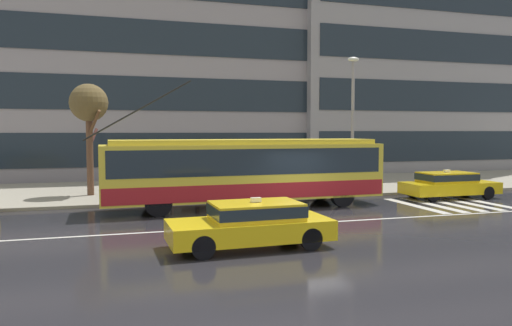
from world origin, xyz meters
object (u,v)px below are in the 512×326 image
object	(u,v)px
pedestrian_walking_past	(198,163)
taxi_oncoming_near	(252,222)
trolleybus	(246,170)
taxi_ahead_of_bus	(449,184)
street_tree_bare	(89,106)
bus_shelter	(207,156)
pedestrian_approaching_curb	(273,160)
pedestrian_at_shelter	(248,164)
street_lamp	(353,113)

from	to	relation	value
pedestrian_walking_past	taxi_oncoming_near	bearing A→B (deg)	-91.30
trolleybus	taxi_ahead_of_bus	xyz separation A→B (m)	(10.13, -0.06, -0.89)
taxi_oncoming_near	street_tree_bare	xyz separation A→B (m)	(-4.84, 11.74, 3.73)
taxi_oncoming_near	pedestrian_walking_past	bearing A→B (deg)	88.70
taxi_ahead_of_bus	street_tree_bare	bearing A→B (deg)	163.33
street_tree_bare	bus_shelter	bearing A→B (deg)	-16.27
street_tree_bare	pedestrian_approaching_curb	bearing A→B (deg)	-8.26
trolleybus	pedestrian_walking_past	size ratio (longest dim) A/B	6.17
taxi_oncoming_near	pedestrian_at_shelter	world-z (taller)	pedestrian_at_shelter
taxi_oncoming_near	street_lamp	bearing A→B (deg)	49.52
pedestrian_approaching_curb	pedestrian_walking_past	size ratio (longest dim) A/B	1.01
street_tree_bare	street_lamp	bearing A→B (deg)	-10.80
street_lamp	street_tree_bare	xyz separation A→B (m)	(-12.78, 2.44, 0.27)
pedestrian_at_shelter	taxi_ahead_of_bus	bearing A→B (deg)	-12.90
trolleybus	bus_shelter	distance (m)	3.54
taxi_oncoming_near	bus_shelter	size ratio (longest dim) A/B	1.20
bus_shelter	pedestrian_approaching_curb	size ratio (longest dim) A/B	1.88
taxi_ahead_of_bus	bus_shelter	distance (m)	11.78
bus_shelter	pedestrian_walking_past	xyz separation A→B (m)	(-0.34, 0.47, -0.35)
taxi_ahead_of_bus	street_tree_bare	distance (m)	17.75
pedestrian_approaching_curb	street_tree_bare	distance (m)	9.41
pedestrian_walking_past	pedestrian_approaching_curb	bearing A→B (deg)	-2.72
trolleybus	pedestrian_walking_past	world-z (taller)	trolleybus
trolleybus	street_tree_bare	xyz separation A→B (m)	(-6.50, 4.92, 2.84)
taxi_ahead_of_bus	bus_shelter	xyz separation A→B (m)	(-11.20, 3.39, 1.35)
pedestrian_approaching_curb	street_tree_bare	size ratio (longest dim) A/B	0.38
taxi_ahead_of_bus	pedestrian_walking_past	bearing A→B (deg)	161.50
taxi_ahead_of_bus	pedestrian_at_shelter	bearing A→B (deg)	167.10
trolleybus	taxi_oncoming_near	distance (m)	7.07
trolleybus	pedestrian_at_shelter	xyz separation A→B (m)	(0.67, 2.11, 0.12)
taxi_oncoming_near	street_tree_bare	world-z (taller)	street_tree_bare
street_lamp	pedestrian_at_shelter	bearing A→B (deg)	-176.20
taxi_oncoming_near	bus_shelter	distance (m)	10.26
pedestrian_approaching_curb	taxi_ahead_of_bus	bearing A→B (deg)	-25.55
trolleybus	street_lamp	world-z (taller)	street_lamp
street_lamp	taxi_ahead_of_bus	bearing A→B (deg)	-33.44
trolleybus	street_tree_bare	world-z (taller)	street_tree_bare
pedestrian_walking_past	street_tree_bare	world-z (taller)	street_tree_bare
bus_shelter	pedestrian_at_shelter	bearing A→B (deg)	-35.17
pedestrian_at_shelter	pedestrian_approaching_curb	bearing A→B (deg)	40.70
taxi_oncoming_near	taxi_ahead_of_bus	world-z (taller)	same
taxi_oncoming_near	taxi_ahead_of_bus	distance (m)	13.58
bus_shelter	pedestrian_at_shelter	distance (m)	2.16
taxi_oncoming_near	street_lamp	size ratio (longest dim) A/B	0.67
taxi_ahead_of_bus	pedestrian_approaching_curb	world-z (taller)	pedestrian_approaching_curb
street_lamp	street_tree_bare	size ratio (longest dim) A/B	1.27
pedestrian_walking_past	street_tree_bare	bearing A→B (deg)	167.64
pedestrian_at_shelter	pedestrian_approaching_curb	size ratio (longest dim) A/B	0.98
trolleybus	taxi_ahead_of_bus	distance (m)	10.16
street_tree_bare	taxi_oncoming_near	bearing A→B (deg)	-67.59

